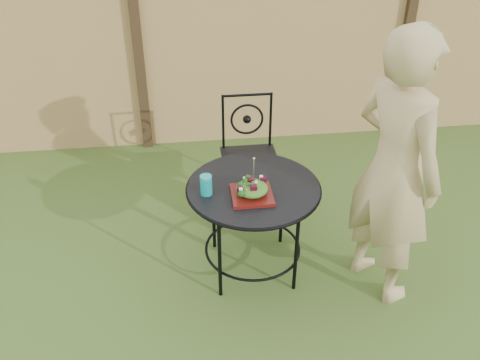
{
  "coord_description": "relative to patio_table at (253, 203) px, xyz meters",
  "views": [
    {
      "loc": [
        -0.94,
        -2.75,
        2.75
      ],
      "look_at": [
        -0.57,
        0.26,
        0.75
      ],
      "focal_mm": 40.0,
      "sensor_mm": 36.0,
      "label": 1
    }
  ],
  "objects": [
    {
      "name": "ground",
      "position": [
        0.49,
        -0.21,
        -0.59
      ],
      "size": [
        60.0,
        60.0,
        0.0
      ],
      "primitive_type": "plane",
      "color": "#254817",
      "rests_on": "ground"
    },
    {
      "name": "fence",
      "position": [
        0.49,
        1.99,
        0.36
      ],
      "size": [
        8.0,
        0.12,
        1.9
      ],
      "color": "tan",
      "rests_on": "ground"
    },
    {
      "name": "patio_table",
      "position": [
        0.0,
        0.0,
        0.0
      ],
      "size": [
        0.92,
        0.92,
        0.72
      ],
      "color": "black",
      "rests_on": "ground"
    },
    {
      "name": "patio_chair",
      "position": [
        0.09,
        0.85,
        -0.08
      ],
      "size": [
        0.46,
        0.46,
        0.95
      ],
      "color": "black",
      "rests_on": "ground"
    },
    {
      "name": "diner",
      "position": [
        0.86,
        -0.25,
        0.36
      ],
      "size": [
        0.7,
        0.82,
        1.89
      ],
      "primitive_type": "imported",
      "rotation": [
        0.0,
        0.0,
        1.99
      ],
      "color": "tan",
      "rests_on": "ground"
    },
    {
      "name": "salad_plate",
      "position": [
        -0.03,
        -0.11,
        0.15
      ],
      "size": [
        0.27,
        0.27,
        0.02
      ],
      "primitive_type": "cube",
      "color": "#4B0F0A",
      "rests_on": "patio_table"
    },
    {
      "name": "salad",
      "position": [
        -0.03,
        -0.11,
        0.2
      ],
      "size": [
        0.21,
        0.21,
        0.08
      ],
      "primitive_type": "ellipsoid",
      "color": "#235614",
      "rests_on": "salad_plate"
    },
    {
      "name": "fork",
      "position": [
        -0.02,
        -0.11,
        0.33
      ],
      "size": [
        0.01,
        0.01,
        0.18
      ],
      "primitive_type": "cylinder",
      "color": "silver",
      "rests_on": "salad"
    },
    {
      "name": "drinking_glass",
      "position": [
        -0.32,
        -0.05,
        0.21
      ],
      "size": [
        0.08,
        0.08,
        0.14
      ],
      "primitive_type": "cylinder",
      "color": "#0EA7A5",
      "rests_on": "patio_table"
    }
  ]
}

